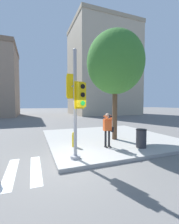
{
  "coord_description": "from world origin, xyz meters",
  "views": [
    {
      "loc": [
        -1.27,
        -5.45,
        2.36
      ],
      "look_at": [
        1.05,
        0.63,
        2.01
      ],
      "focal_mm": 24.0,
      "sensor_mm": 36.0,
      "label": 1
    }
  ],
  "objects": [
    {
      "name": "building_right",
      "position": [
        14.09,
        26.37,
        10.08
      ],
      "size": [
        14.03,
        12.15,
        20.14
      ],
      "color": "tan",
      "rests_on": "ground_plane"
    },
    {
      "name": "sidewalk_corner",
      "position": [
        3.5,
        3.5,
        0.08
      ],
      "size": [
        8.0,
        8.0,
        0.15
      ],
      "color": "#9E9B96",
      "rests_on": "ground_plane"
    },
    {
      "name": "trash_bin",
      "position": [
        3.84,
        0.6,
        0.62
      ],
      "size": [
        0.52,
        0.52,
        0.93
      ],
      "color": "#2D2D33",
      "rests_on": "sidewalk_corner"
    },
    {
      "name": "ground_plane",
      "position": [
        0.0,
        0.0,
        0.0
      ],
      "size": [
        160.0,
        160.0,
        0.0
      ],
      "primitive_type": "plane",
      "color": "slate"
    },
    {
      "name": "person_photographer",
      "position": [
        2.29,
        1.27,
        1.19
      ],
      "size": [
        0.58,
        0.54,
        1.73
      ],
      "color": "black",
      "rests_on": "sidewalk_corner"
    },
    {
      "name": "street_tree",
      "position": [
        3.51,
        2.67,
        4.86
      ],
      "size": [
        3.49,
        3.49,
        6.65
      ],
      "color": "brown",
      "rests_on": "sidewalk_corner"
    },
    {
      "name": "fire_hydrant",
      "position": [
        0.69,
        1.95,
        0.53
      ],
      "size": [
        0.2,
        0.26,
        0.77
      ],
      "color": "yellow",
      "rests_on": "sidewalk_corner"
    },
    {
      "name": "traffic_signal_pole",
      "position": [
        0.32,
        0.31,
        2.53
      ],
      "size": [
        0.54,
        1.26,
        4.37
      ],
      "color": "#939399",
      "rests_on": "sidewalk_corner"
    }
  ]
}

